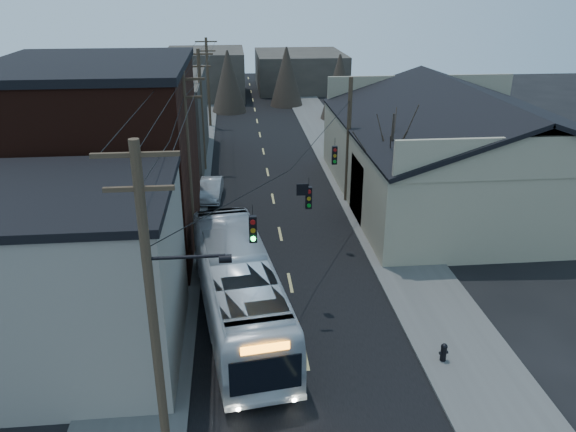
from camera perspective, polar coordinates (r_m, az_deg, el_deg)
road_surface at (r=43.16m, az=-1.92°, el=3.65°), size 9.00×110.00×0.02m
sidewalk_left at (r=43.26m, az=-10.56°, el=3.38°), size 4.00×110.00×0.12m
sidewalk_right at (r=44.01m, az=6.57°, el=3.96°), size 4.00×110.00×0.12m
building_clapboard at (r=23.30m, az=-21.15°, el=-5.95°), size 8.00×8.00×7.00m
building_brick at (r=32.90m, az=-18.56°, el=5.49°), size 10.00×12.00×10.00m
building_left_far at (r=48.42m, az=-13.91°, el=9.41°), size 9.00×14.00×7.00m
warehouse at (r=40.58m, az=17.25°, el=5.37°), size 16.16×20.60×7.73m
building_far_left at (r=76.62m, az=-8.37°, el=14.13°), size 10.00×12.00×6.00m
building_far_right at (r=82.11m, az=1.18°, el=14.56°), size 12.00×14.00×5.00m
bare_tree at (r=33.70m, az=10.28°, el=4.21°), size 0.40×0.40×7.20m
utility_lines at (r=36.05m, az=-6.39°, el=7.89°), size 11.24×45.28×10.50m
bus at (r=24.76m, az=-5.05°, el=-7.32°), size 4.53×12.62×3.44m
parked_car at (r=39.61m, az=-7.82°, el=2.71°), size 1.71×4.22×1.36m
fire_hydrant at (r=23.68m, az=15.54°, el=-13.12°), size 0.37×0.26×0.77m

